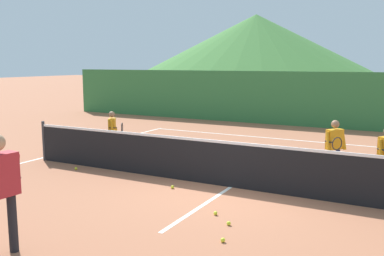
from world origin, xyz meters
The scene contains 14 objects.
ground_plane centered at (0.00, 0.00, 0.00)m, with size 120.00×120.00×0.00m, color #A86647.
line_baseline_far centered at (0.00, 6.10, 0.00)m, with size 11.28×0.08×0.01m, color white.
line_sideline_west centered at (-5.64, 0.00, 0.00)m, with size 0.08×12.47×0.01m, color white.
line_service_center centered at (0.00, 0.00, 0.00)m, with size 0.08×5.55×0.01m, color white.
tennis_net centered at (0.00, 0.00, 0.50)m, with size 10.84×0.08×1.05m.
student_0 centered at (-4.14, 1.34, 0.75)m, with size 0.62×0.50×1.24m.
student_1 centered at (1.75, 1.83, 0.79)m, with size 0.45×0.71×1.31m.
tennis_ball_4 centered at (0.42, -1.66, 0.03)m, with size 0.07×0.07×0.07m, color yellow.
tennis_ball_5 centered at (0.80, -1.99, 0.03)m, with size 0.07×0.07×0.07m, color yellow.
tennis_ball_6 centered at (-3.90, -0.40, 0.03)m, with size 0.07×0.07×0.07m, color yellow.
tennis_ball_7 centered at (0.99, -2.63, 0.03)m, with size 0.07×0.07×0.07m, color yellow.
tennis_ball_11 centered at (-1.03, -0.66, 0.03)m, with size 0.07×0.07×0.07m, color yellow.
windscreen_fence centered at (0.00, 9.37, 1.11)m, with size 24.82×0.08×2.23m, color #33753D.
hill_1 centered at (-20.66, 59.14, 5.10)m, with size 40.52×40.52×10.21m, color #427A38.
Camera 1 is at (3.37, -8.07, 2.59)m, focal length 40.23 mm.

